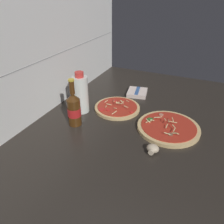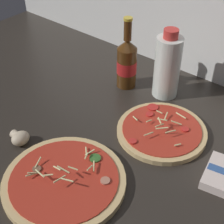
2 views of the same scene
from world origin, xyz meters
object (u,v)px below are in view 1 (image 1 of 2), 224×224
beer_bottle (74,109)px  pizza_near (168,127)px  pizza_far (117,108)px  oil_bottle (81,94)px  mushroom_left (153,149)px  dish_towel (137,93)px

beer_bottle → pizza_near: bearing=-71.3°
pizza_far → oil_bottle: size_ratio=1.12×
mushroom_left → beer_bottle: bearing=83.1°
pizza_near → mushroom_left: size_ratio=5.50×
beer_bottle → mushroom_left: size_ratio=4.43×
pizza_far → beer_bottle: 26.41cm
pizza_near → dish_towel: (29.81, 25.28, 0.24)cm
pizza_far → beer_bottle: size_ratio=1.05×
pizza_far → oil_bottle: (-9.57, 16.40, 9.17)cm
pizza_near → dish_towel: pizza_near is taller
pizza_far → dish_towel: (22.05, -3.99, 0.34)cm
beer_bottle → pizza_far: bearing=-30.0°
beer_bottle → dish_towel: 47.57cm
oil_bottle → mushroom_left: bearing=-111.6°
pizza_near → mushroom_left: 19.15cm
mushroom_left → dish_towel: (48.80, 22.92, -0.53)cm
pizza_near → oil_bottle: oil_bottle is taller
mushroom_left → dish_towel: 53.91cm
oil_bottle → pizza_far: bearing=-59.7°
mushroom_left → oil_bottle: bearing=68.4°
dish_towel → oil_bottle: bearing=147.2°
pizza_far → beer_bottle: (-21.93, 12.65, 7.52)cm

